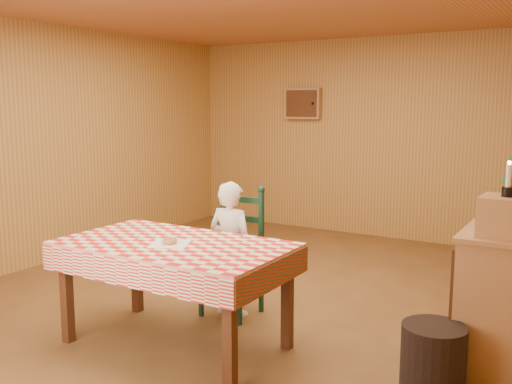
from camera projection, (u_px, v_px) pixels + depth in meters
ground at (245, 298)px, 5.18m from camera, size 6.00×6.00×0.00m
cabin_walls at (274, 95)px, 5.35m from camera, size 5.10×6.05×2.65m
dining_table at (175, 254)px, 4.08m from camera, size 1.66×0.96×0.77m
ladder_chair at (235, 254)px, 4.77m from camera, size 0.44×0.40×1.08m
seated_child at (231, 249)px, 4.71m from camera, size 0.41×0.27×1.12m
napkin at (170, 244)px, 4.02m from camera, size 0.35×0.35×0.00m
donut at (170, 241)px, 4.02m from camera, size 0.12×0.12×0.04m
shelf_unit at (507, 290)px, 3.97m from camera, size 0.54×1.24×0.93m
crate at (506, 217)px, 3.54m from camera, size 0.31×0.31×0.25m
candle_set at (508, 186)px, 3.51m from camera, size 0.07×0.07×0.22m
storage_bin at (433, 356)px, 3.53m from camera, size 0.46×0.46×0.40m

